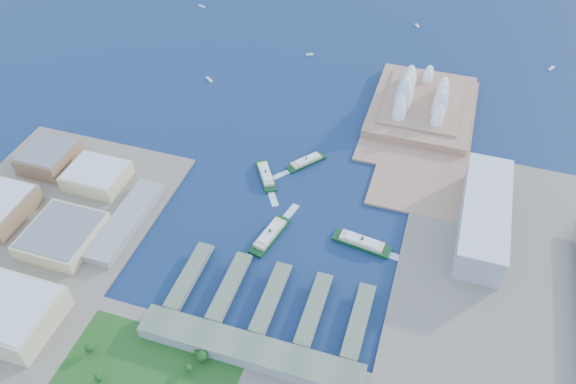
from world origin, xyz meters
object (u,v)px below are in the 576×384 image
(ferry_b, at_px, (306,160))
(toaster_building, at_px, (484,216))
(ferry_c, at_px, (270,233))
(opera_house, at_px, (425,90))
(ferry_d, at_px, (362,241))
(ferry_a, at_px, (266,174))

(ferry_b, bearing_deg, toaster_building, 25.34)
(toaster_building, xyz_separation_m, ferry_c, (-208.81, -77.98, -14.77))
(opera_house, bearing_deg, ferry_c, -113.14)
(ferry_b, height_order, ferry_d, ferry_d)
(opera_house, distance_m, ferry_b, 193.50)
(opera_house, relative_size, ferry_a, 3.33)
(toaster_building, relative_size, ferry_b, 3.03)
(opera_house, relative_size, ferry_d, 2.93)
(opera_house, bearing_deg, ferry_b, -127.39)
(ferry_a, height_order, ferry_b, ferry_a)
(opera_house, relative_size, toaster_building, 1.16)
(toaster_building, distance_m, ferry_a, 245.23)
(opera_house, distance_m, ferry_d, 261.85)
(ferry_d, bearing_deg, toaster_building, -54.74)
(ferry_a, xyz_separation_m, ferry_c, (35.74, -87.78, 0.62))
(ferry_a, relative_size, ferry_c, 0.89)
(toaster_building, distance_m, ferry_d, 130.25)
(opera_house, height_order, ferry_c, opera_house)
(opera_house, bearing_deg, ferry_d, -95.51)
(ferry_c, bearing_deg, toaster_building, -147.02)
(ferry_c, xyz_separation_m, ferry_d, (93.80, 18.64, 0.07))
(opera_house, distance_m, ferry_c, 303.44)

